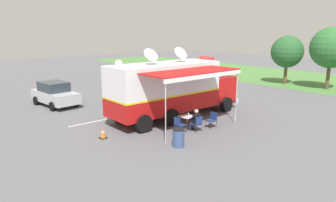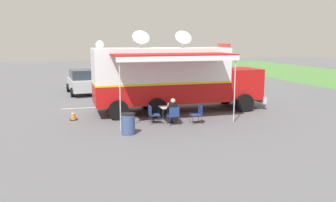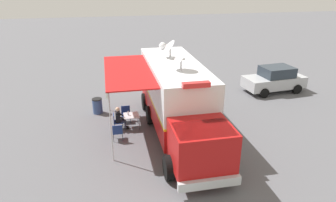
{
  "view_description": "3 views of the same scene",
  "coord_description": "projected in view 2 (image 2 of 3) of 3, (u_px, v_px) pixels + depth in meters",
  "views": [
    {
      "loc": [
        14.5,
        -12.08,
        5.45
      ],
      "look_at": [
        1.17,
        -0.72,
        1.48
      ],
      "focal_mm": 33.51,
      "sensor_mm": 36.0,
      "label": 1
    },
    {
      "loc": [
        18.17,
        -4.92,
        3.95
      ],
      "look_at": [
        2.37,
        -0.28,
        1.03
      ],
      "focal_mm": 37.26,
      "sensor_mm": 36.0,
      "label": 2
    },
    {
      "loc": [
        3.29,
        14.2,
        7.47
      ],
      "look_at": [
        0.15,
        -0.92,
        1.08
      ],
      "focal_mm": 32.18,
      "sensor_mm": 36.0,
      "label": 3
    }
  ],
  "objects": [
    {
      "name": "ground_plane",
      "position": [
        161.0,
        112.0,
        19.23
      ],
      "size": [
        100.0,
        100.0,
        0.0
      ],
      "primitive_type": "plane",
      "color": "#5B5B60"
    },
    {
      "name": "lot_stripe",
      "position": [
        104.0,
        107.0,
        20.68
      ],
      "size": [
        0.12,
        4.8,
        0.01
      ],
      "primitive_type": "cube",
      "rotation": [
        0.0,
        0.0,
        -0.0
      ],
      "color": "silver",
      "rests_on": "ground"
    },
    {
      "name": "command_truck",
      "position": [
        174.0,
        76.0,
        19.06
      ],
      "size": [
        4.85,
        9.49,
        4.53
      ],
      "color": "#B71414",
      "rests_on": "ground"
    },
    {
      "name": "folding_table",
      "position": [
        168.0,
        108.0,
        16.9
      ],
      "size": [
        0.8,
        0.8,
        0.73
      ],
      "color": "silver",
      "rests_on": "ground"
    },
    {
      "name": "water_bottle",
      "position": [
        168.0,
        105.0,
        16.71
      ],
      "size": [
        0.07,
        0.07,
        0.22
      ],
      "color": "silver",
      "rests_on": "folding_table"
    },
    {
      "name": "folding_chair_at_table",
      "position": [
        174.0,
        114.0,
        16.18
      ],
      "size": [
        0.48,
        0.48,
        0.87
      ],
      "color": "navy",
      "rests_on": "ground"
    },
    {
      "name": "folding_chair_beside_table",
      "position": [
        152.0,
        113.0,
        16.47
      ],
      "size": [
        0.48,
        0.48,
        0.87
      ],
      "color": "navy",
      "rests_on": "ground"
    },
    {
      "name": "folding_chair_spare_by_truck",
      "position": [
        198.0,
        113.0,
        16.52
      ],
      "size": [
        0.49,
        0.49,
        0.87
      ],
      "color": "navy",
      "rests_on": "ground"
    },
    {
      "name": "seated_responder",
      "position": [
        172.0,
        111.0,
        16.33
      ],
      "size": [
        0.66,
        0.55,
        1.25
      ],
      "color": "black",
      "rests_on": "ground"
    },
    {
      "name": "trash_bin",
      "position": [
        128.0,
        124.0,
        14.62
      ],
      "size": [
        0.57,
        0.57,
        0.91
      ],
      "color": "#384C7F",
      "rests_on": "ground"
    },
    {
      "name": "traffic_cone",
      "position": [
        73.0,
        114.0,
        17.27
      ],
      "size": [
        0.36,
        0.36,
        0.58
      ],
      "color": "black",
      "rests_on": "ground"
    },
    {
      "name": "car_behind_truck",
      "position": [
        82.0,
        82.0,
        25.6
      ],
      "size": [
        4.35,
        2.32,
        1.76
      ],
      "color": "#B2B5BA",
      "rests_on": "ground"
    }
  ]
}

